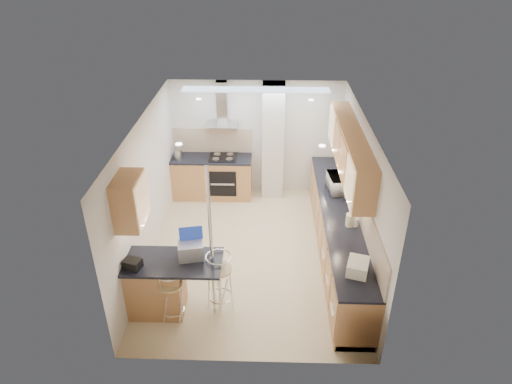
{
  "coord_description": "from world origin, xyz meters",
  "views": [
    {
      "loc": [
        0.25,
        -6.64,
        5.05
      ],
      "look_at": [
        0.05,
        0.2,
        1.17
      ],
      "focal_mm": 32.0,
      "sensor_mm": 36.0,
      "label": 1
    }
  ],
  "objects_px": {
    "laptop": "(191,251)",
    "bar_stool_near": "(172,297)",
    "microwave": "(339,183)",
    "bar_stool_end": "(220,282)",
    "bread_bin": "(358,267)"
  },
  "relations": [
    {
      "from": "microwave",
      "to": "laptop",
      "type": "distance_m",
      "value": 3.19
    },
    {
      "from": "microwave",
      "to": "bar_stool_end",
      "type": "relative_size",
      "value": 0.55
    },
    {
      "from": "bar_stool_end",
      "to": "bread_bin",
      "type": "xyz_separation_m",
      "value": [
        1.97,
        -0.22,
        0.51
      ]
    },
    {
      "from": "microwave",
      "to": "bar_stool_near",
      "type": "distance_m",
      "value": 3.65
    },
    {
      "from": "microwave",
      "to": "bread_bin",
      "type": "xyz_separation_m",
      "value": [
        -0.03,
        -2.33,
        -0.06
      ]
    },
    {
      "from": "laptop",
      "to": "bar_stool_end",
      "type": "bearing_deg",
      "value": -14.6
    },
    {
      "from": "laptop",
      "to": "bread_bin",
      "type": "relative_size",
      "value": 1.0
    },
    {
      "from": "laptop",
      "to": "bar_stool_end",
      "type": "distance_m",
      "value": 0.69
    },
    {
      "from": "laptop",
      "to": "bar_stool_near",
      "type": "bearing_deg",
      "value": -143.68
    },
    {
      "from": "bar_stool_end",
      "to": "bread_bin",
      "type": "relative_size",
      "value": 2.81
    },
    {
      "from": "bar_stool_end",
      "to": "bread_bin",
      "type": "height_order",
      "value": "bread_bin"
    },
    {
      "from": "microwave",
      "to": "bar_stool_end",
      "type": "distance_m",
      "value": 2.97
    },
    {
      "from": "laptop",
      "to": "bar_stool_near",
      "type": "relative_size",
      "value": 0.4
    },
    {
      "from": "microwave",
      "to": "bread_bin",
      "type": "relative_size",
      "value": 1.56
    },
    {
      "from": "bar_stool_end",
      "to": "microwave",
      "type": "bearing_deg",
      "value": -17.81
    }
  ]
}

